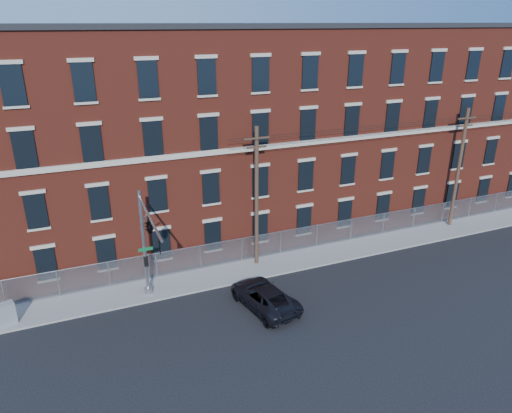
{
  "coord_description": "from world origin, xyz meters",
  "views": [
    {
      "loc": [
        -9.48,
        -22.22,
        16.45
      ],
      "look_at": [
        1.3,
        4.0,
        5.2
      ],
      "focal_mm": 32.85,
      "sensor_mm": 36.0,
      "label": 1
    }
  ],
  "objects": [
    {
      "name": "ground",
      "position": [
        0.0,
        0.0,
        0.0
      ],
      "size": [
        140.0,
        140.0,
        0.0
      ],
      "primitive_type": "plane",
      "color": "black",
      "rests_on": "ground"
    },
    {
      "name": "sidewalk",
      "position": [
        12.0,
        5.0,
        0.06
      ],
      "size": [
        65.0,
        3.0,
        0.12
      ],
      "primitive_type": "cube",
      "color": "#989590",
      "rests_on": "ground"
    },
    {
      "name": "mill_building",
      "position": [
        12.0,
        13.93,
        8.15
      ],
      "size": [
        55.3,
        14.32,
        16.3
      ],
      "color": "maroon",
      "rests_on": "ground"
    },
    {
      "name": "chain_link_fence",
      "position": [
        12.0,
        6.3,
        1.06
      ],
      "size": [
        59.06,
        0.06,
        1.85
      ],
      "color": "#A5A8AD",
      "rests_on": "ground"
    },
    {
      "name": "traffic_signal_mast",
      "position": [
        -6.0,
        2.18,
        5.39
      ],
      "size": [
        0.9,
        6.75,
        7.0
      ],
      "color": "#9EA0A5",
      "rests_on": "ground"
    },
    {
      "name": "utility_pole_near",
      "position": [
        2.0,
        5.6,
        5.34
      ],
      "size": [
        1.8,
        0.28,
        10.0
      ],
      "color": "#4A3225",
      "rests_on": "ground"
    },
    {
      "name": "utility_pole_mid",
      "position": [
        20.0,
        5.6,
        5.34
      ],
      "size": [
        1.8,
        0.28,
        10.0
      ],
      "color": "#4A3225",
      "rests_on": "ground"
    },
    {
      "name": "overhead_wires",
      "position": [
        20.0,
        5.6,
        9.12
      ],
      "size": [
        40.0,
        0.62,
        0.62
      ],
      "color": "black",
      "rests_on": "ground"
    },
    {
      "name": "pickup_truck",
      "position": [
        0.35,
        0.38,
        0.73
      ],
      "size": [
        3.39,
        5.6,
        1.45
      ],
      "primitive_type": "imported",
      "rotation": [
        0.0,
        0.0,
        3.34
      ],
      "color": "black",
      "rests_on": "ground"
    },
    {
      "name": "utility_cabinet",
      "position": [
        -14.2,
        4.2,
        0.8
      ],
      "size": [
        1.2,
        0.88,
        1.36
      ],
      "primitive_type": "cube",
      "rotation": [
        0.0,
        0.0,
        0.34
      ],
      "color": "gray",
      "rests_on": "sidewalk"
    }
  ]
}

